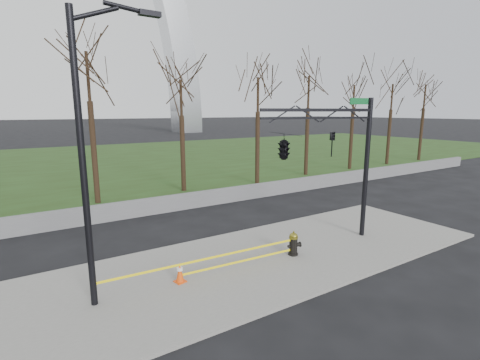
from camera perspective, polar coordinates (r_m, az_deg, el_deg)
ground at (r=13.73m, az=4.99°, el=-12.42°), size 500.00×500.00×0.00m
sidewalk at (r=13.71m, az=4.99°, el=-12.22°), size 18.00×6.00×0.10m
grass_strip at (r=41.05m, az=-21.36°, el=2.74°), size 120.00×40.00×0.06m
guardrail at (r=20.17m, az=-8.94°, el=-3.43°), size 60.00×0.30×0.90m
tree_row at (r=25.20m, az=-3.13°, el=9.25°), size 55.28×4.00×9.31m
fire_hydrant at (r=13.69m, az=8.66°, el=-10.18°), size 0.58×0.38×0.93m
traffic_cone at (r=11.75m, az=-9.69°, el=-14.54°), size 0.38×0.38×0.63m
street_light at (r=10.08m, az=-23.06°, el=5.80°), size 2.39×0.24×8.21m
traffic_signal_mast at (r=13.85m, az=9.88°, el=5.46°), size 5.03×2.54×6.00m
caution_tape at (r=12.17m, az=-3.00°, el=-12.71°), size 7.04×0.36×0.47m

